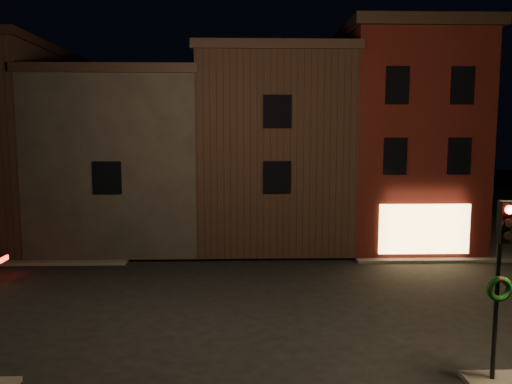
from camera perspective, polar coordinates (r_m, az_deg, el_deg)
The scene contains 5 objects.
ground at distance 16.83m, azimuth -1.55°, elevation -12.69°, with size 120.00×120.00×0.00m, color black.
corner_building at distance 26.59m, azimuth 16.00°, elevation 6.03°, with size 6.50×8.50×10.50m.
row_building_a at distance 26.43m, azimuth 1.66°, elevation 5.06°, with size 7.30×10.30×9.40m.
row_building_b at distance 27.03m, azimuth -13.92°, elevation 3.84°, with size 7.80×10.30×8.40m.
traffic_signal at distance 12.11m, azimuth 26.23°, elevation -7.27°, with size 0.58×0.38×4.05m.
Camera 1 is at (-0.00, -15.88, 5.59)m, focal length 35.00 mm.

